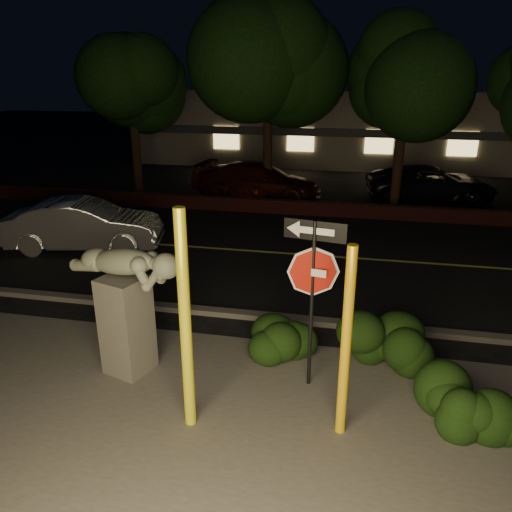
{
  "coord_description": "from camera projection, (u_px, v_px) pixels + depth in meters",
  "views": [
    {
      "loc": [
        1.08,
        -6.42,
        4.96
      ],
      "look_at": [
        -0.74,
        2.43,
        1.6
      ],
      "focal_mm": 35.0,
      "sensor_mm": 36.0,
      "label": 1
    }
  ],
  "objects": [
    {
      "name": "parked_car_darkred",
      "position": [
        260.0,
        181.0,
        20.36
      ],
      "size": [
        5.22,
        2.57,
        1.46
      ],
      "primitive_type": "imported",
      "rotation": [
        0.0,
        0.0,
        1.46
      ],
      "color": "#3B1209",
      "rests_on": "ground"
    },
    {
      "name": "yellow_pole_right",
      "position": [
        346.0,
        345.0,
        6.8
      ],
      "size": [
        0.14,
        0.14,
        2.9
      ],
      "primitive_type": "cylinder",
      "color": "yellow",
      "rests_on": "ground"
    },
    {
      "name": "parking_lot",
      "position": [
        334.0,
        183.0,
        23.42
      ],
      "size": [
        40.0,
        12.0,
        0.01
      ],
      "primitive_type": "cube",
      "color": "black",
      "rests_on": "ground"
    },
    {
      "name": "lane_marking",
      "position": [
        314.0,
        255.0,
        14.24
      ],
      "size": [
        80.0,
        0.12,
        0.0
      ],
      "primitive_type": "cube",
      "color": "#BEBB4C",
      "rests_on": "road"
    },
    {
      "name": "hedge_right",
      "position": [
        387.0,
        339.0,
        8.67
      ],
      "size": [
        1.94,
        1.3,
        1.17
      ],
      "primitive_type": "ellipsoid",
      "rotation": [
        0.0,
        0.0,
        -0.2
      ],
      "color": "black",
      "rests_on": "ground"
    },
    {
      "name": "brick_wall",
      "position": [
        325.0,
        209.0,
        18.11
      ],
      "size": [
        40.0,
        0.35,
        0.5
      ],
      "primitive_type": "cube",
      "color": "#401614",
      "rests_on": "ground"
    },
    {
      "name": "hedge_far_right",
      "position": [
        471.0,
        397.0,
        7.26
      ],
      "size": [
        1.69,
        1.4,
        1.01
      ],
      "primitive_type": "ellipsoid",
      "rotation": [
        0.0,
        0.0,
        -0.4
      ],
      "color": "black",
      "rests_on": "ground"
    },
    {
      "name": "tree_far_a",
      "position": [
        129.0,
        60.0,
        19.41
      ],
      "size": [
        4.6,
        4.6,
        7.43
      ],
      "color": "black",
      "rests_on": "ground"
    },
    {
      "name": "building",
      "position": [
        344.0,
        123.0,
        30.06
      ],
      "size": [
        22.0,
        10.2,
        4.0
      ],
      "color": "gray",
      "rests_on": "ground"
    },
    {
      "name": "hedge_center",
      "position": [
        269.0,
        335.0,
        9.0
      ],
      "size": [
        1.95,
        1.16,
        0.95
      ],
      "primitive_type": "ellipsoid",
      "rotation": [
        0.0,
        0.0,
        0.17
      ],
      "color": "black",
      "rests_on": "ground"
    },
    {
      "name": "parked_car_dark",
      "position": [
        430.0,
        184.0,
        20.04
      ],
      "size": [
        5.31,
        2.92,
        1.41
      ],
      "primitive_type": "imported",
      "rotation": [
        0.0,
        0.0,
        1.69
      ],
      "color": "black",
      "rests_on": "ground"
    },
    {
      "name": "curb",
      "position": [
        295.0,
        319.0,
        10.46
      ],
      "size": [
        80.0,
        0.25,
        0.12
      ],
      "primitive_type": "cube",
      "color": "#4C4944",
      "rests_on": "ground"
    },
    {
      "name": "sculpture",
      "position": [
        125.0,
        295.0,
        8.29
      ],
      "size": [
        2.19,
        1.19,
        2.36
      ],
      "rotation": [
        0.0,
        0.0,
        -0.31
      ],
      "color": "#4C4944",
      "rests_on": "ground"
    },
    {
      "name": "tree_far_b",
      "position": [
        269.0,
        39.0,
        18.3
      ],
      "size": [
        5.2,
        5.2,
        8.41
      ],
      "color": "black",
      "rests_on": "ground"
    },
    {
      "name": "silver_sedan",
      "position": [
        84.0,
        225.0,
        14.59
      ],
      "size": [
        4.67,
        2.51,
        1.46
      ],
      "primitive_type": "imported",
      "rotation": [
        0.0,
        0.0,
        1.8
      ],
      "color": "#BBBABF",
      "rests_on": "ground"
    },
    {
      "name": "parked_car_red",
      "position": [
        234.0,
        180.0,
        20.78
      ],
      "size": [
        4.23,
        3.21,
        1.34
      ],
      "primitive_type": "imported",
      "rotation": [
        0.0,
        0.0,
        1.1
      ],
      "color": "maroon",
      "rests_on": "ground"
    },
    {
      "name": "signpost",
      "position": [
        313.0,
        272.0,
        7.7
      ],
      "size": [
        0.96,
        0.21,
        2.86
      ],
      "rotation": [
        0.0,
        0.0,
        -0.18
      ],
      "color": "black",
      "rests_on": "ground"
    },
    {
      "name": "patio",
      "position": [
        259.0,
        452.0,
        6.9
      ],
      "size": [
        14.0,
        6.0,
        0.02
      ],
      "primitive_type": "cube",
      "color": "#4C4944",
      "rests_on": "ground"
    },
    {
      "name": "yellow_pole_left",
      "position": [
        185.0,
        324.0,
        6.9
      ],
      "size": [
        0.17,
        0.17,
        3.34
      ],
      "primitive_type": "cylinder",
      "color": "yellow",
      "rests_on": "ground"
    },
    {
      "name": "ground",
      "position": [
        322.0,
        226.0,
        17.0
      ],
      "size": [
        90.0,
        90.0,
        0.0
      ],
      "primitive_type": "plane",
      "color": "black",
      "rests_on": "ground"
    },
    {
      "name": "road",
      "position": [
        314.0,
        256.0,
        14.25
      ],
      "size": [
        80.0,
        8.0,
        0.01
      ],
      "primitive_type": "cube",
      "color": "black",
      "rests_on": "ground"
    },
    {
      "name": "tree_far_c",
      "position": [
        409.0,
        49.0,
        17.12
      ],
      "size": [
        4.8,
        4.8,
        7.84
      ],
      "color": "black",
      "rests_on": "ground"
    }
  ]
}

